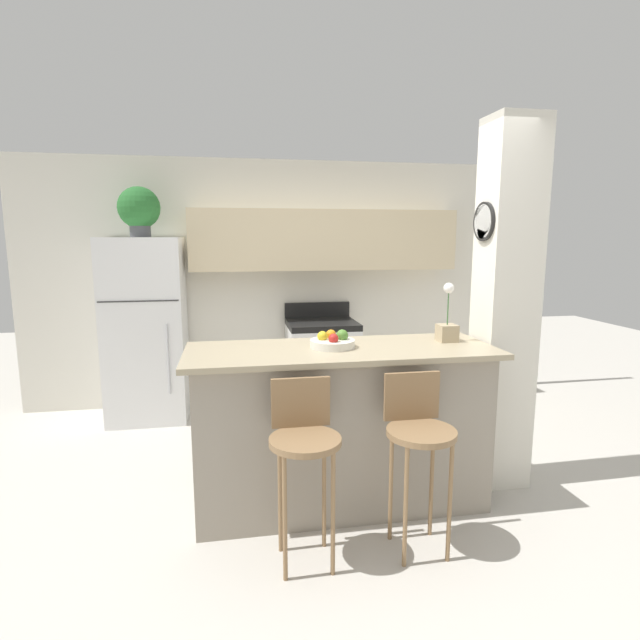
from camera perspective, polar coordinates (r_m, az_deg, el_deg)
ground_plane at (r=3.58m, az=2.34°, el=-20.05°), size 14.00×14.00×0.00m
wall_back at (r=5.30m, az=-1.51°, el=6.11°), size 5.60×0.38×2.55m
pillar_right at (r=3.69m, az=20.37°, el=1.37°), size 0.38×0.32×2.55m
counter_bar at (r=3.35m, az=2.41°, el=-12.04°), size 1.97×0.73×1.06m
refrigerator at (r=5.09m, az=-19.26°, el=-1.07°), size 0.73×0.64×1.76m
stove_range at (r=5.20m, az=0.22°, el=-5.04°), size 0.70×0.63×1.07m
bar_stool_left at (r=2.74m, az=-1.83°, el=-13.80°), size 0.38×0.38×1.00m
bar_stool_right at (r=2.90m, az=11.20°, el=-12.67°), size 0.38×0.38×1.00m
potted_plant_on_fridge at (r=5.02m, az=-19.97°, el=11.81°), size 0.39×0.39×0.46m
orchid_vase at (r=3.48m, az=14.34°, el=-0.62°), size 0.12×0.12×0.40m
fruit_bowl at (r=3.20m, az=1.46°, el=-2.50°), size 0.29×0.29×0.11m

